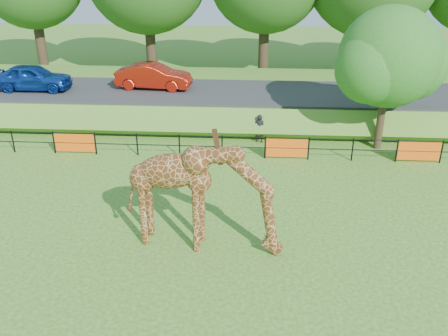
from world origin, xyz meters
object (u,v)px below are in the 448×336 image
(visitor, at_px, (259,128))
(giraffe, at_px, (203,196))
(car_blue, at_px, (33,77))
(car_red, at_px, (154,76))
(tree_east, at_px, (391,61))

(visitor, bearing_deg, giraffe, 87.31)
(giraffe, bearing_deg, car_blue, 139.09)
(visitor, bearing_deg, car_red, -27.09)
(car_blue, relative_size, car_red, 1.00)
(tree_east, bearing_deg, giraffe, -130.74)
(giraffe, relative_size, tree_east, 0.78)
(car_red, bearing_deg, visitor, -120.73)
(car_blue, bearing_deg, visitor, -105.94)
(visitor, relative_size, tree_east, 0.22)
(giraffe, bearing_deg, car_red, 115.91)
(car_blue, bearing_deg, giraffe, -139.90)
(car_red, bearing_deg, tree_east, -106.83)
(car_blue, height_order, tree_east, tree_east)
(visitor, bearing_deg, tree_east, -175.38)
(car_red, height_order, tree_east, tree_east)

